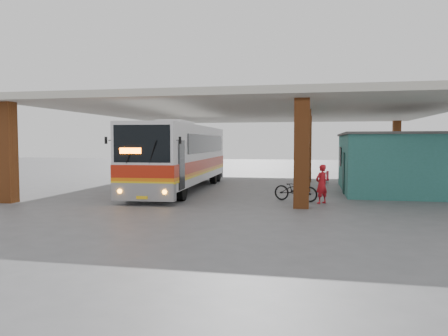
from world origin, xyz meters
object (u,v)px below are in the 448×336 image
coach_bus (181,156)px  pedestrian (322,184)px  motorcycle (296,189)px  red_chair (326,178)px

coach_bus → pedestrian: coach_bus is taller
motorcycle → pedestrian: 1.27m
coach_bus → red_chair: bearing=31.4°
pedestrian → red_chair: size_ratio=2.12×
motorcycle → red_chair: motorcycle is taller
motorcycle → pedestrian: pedestrian is taller
coach_bus → red_chair: (7.94, 5.41, -1.49)m
coach_bus → pedestrian: bearing=-30.5°
motorcycle → coach_bus: bearing=81.5°
motorcycle → red_chair: 8.95m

